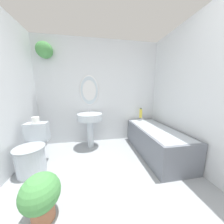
{
  "coord_description": "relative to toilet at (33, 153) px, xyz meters",
  "views": [
    {
      "loc": [
        -0.18,
        -0.31,
        1.23
      ],
      "look_at": [
        0.13,
        1.5,
        0.9
      ],
      "focal_mm": 18.0,
      "sensor_mm": 36.0,
      "label": 1
    }
  ],
  "objects": [
    {
      "name": "toilet",
      "position": [
        0.0,
        0.0,
        0.0
      ],
      "size": [
        0.42,
        0.58,
        0.71
      ],
      "color": "silver",
      "rests_on": "ground_plane"
    },
    {
      "name": "wall_back",
      "position": [
        1.04,
        0.96,
        0.97
      ],
      "size": [
        2.91,
        0.32,
        2.4
      ],
      "color": "silver",
      "rests_on": "ground_plane"
    },
    {
      "name": "potted_plant",
      "position": [
        0.44,
        -0.79,
        -0.02
      ],
      "size": [
        0.35,
        0.35,
        0.48
      ],
      "color": "#9E6042",
      "rests_on": "ground_plane"
    },
    {
      "name": "toilet_paper_roll",
      "position": [
        0.0,
        0.22,
        0.47
      ],
      "size": [
        0.11,
        0.11,
        0.1
      ],
      "color": "white",
      "rests_on": "toilet"
    },
    {
      "name": "wall_right",
      "position": [
        2.55,
        -0.28,
        0.91
      ],
      "size": [
        0.06,
        2.54,
        2.4
      ],
      "color": "silver",
      "rests_on": "ground_plane"
    },
    {
      "name": "pedestal_sink",
      "position": [
        0.88,
        0.63,
        0.32
      ],
      "size": [
        0.54,
        0.54,
        0.86
      ],
      "color": "silver",
      "rests_on": "ground_plane"
    },
    {
      "name": "shampoo_bottle",
      "position": [
        2.11,
        0.75,
        0.42
      ],
      "size": [
        0.07,
        0.07,
        0.24
      ],
      "color": "gold",
      "rests_on": "bathtub"
    },
    {
      "name": "bathtub",
      "position": [
        2.17,
        0.14,
        -0.02
      ],
      "size": [
        0.67,
        1.49,
        0.6
      ],
      "color": "slate",
      "rests_on": "ground_plane"
    }
  ]
}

